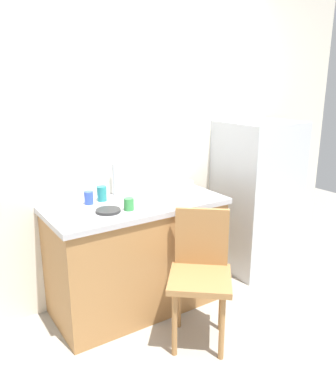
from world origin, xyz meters
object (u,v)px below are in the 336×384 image
chair (200,271)px  cup_teal (102,194)px  dish_tray (165,193)px  hotplate (108,211)px  cup_green (129,204)px  cup_white (188,186)px  cup_blue (89,198)px  refrigerator (256,196)px

chair → cup_teal: 0.92m
dish_tray → hotplate: dish_tray is taller
cup_green → cup_white: bearing=16.2°
cup_white → cup_green: cup_green is taller
cup_blue → cup_green: (0.18, -0.28, -0.00)m
hotplate → cup_white: (0.78, 0.15, 0.03)m
dish_tray → cup_green: 0.42m
cup_white → cup_blue: 0.83m
refrigerator → chair: bearing=-151.9°
cup_blue → refrigerator: bearing=-5.0°
dish_tray → hotplate: size_ratio=1.65×
refrigerator → hotplate: refrigerator is taller
hotplate → cup_green: (0.14, -0.04, 0.03)m
cup_blue → cup_green: bearing=-57.2°
chair → hotplate: bearing=171.2°
dish_tray → cup_teal: bearing=162.2°
cup_teal → cup_green: bearing=-77.4°
chair → cup_blue: size_ratio=9.49×
refrigerator → cup_teal: (-1.45, 0.16, 0.22)m
chair → cup_teal: (-0.35, 0.74, 0.40)m
refrigerator → cup_teal: 1.47m
hotplate → cup_teal: (0.07, 0.26, 0.04)m
dish_tray → cup_white: size_ratio=3.44×
dish_tray → chair: bearing=-100.2°
cup_green → hotplate: bearing=164.9°
hotplate → cup_blue: cup_blue is taller
cup_white → chair: bearing=-119.4°
refrigerator → dish_tray: refrigerator is taller
refrigerator → cup_green: refrigerator is taller
refrigerator → dish_tray: 1.01m
cup_blue → cup_teal: bearing=10.9°
chair → hotplate: size_ratio=5.24×
dish_tray → cup_white: 0.25m
chair → cup_green: 0.66m
cup_white → refrigerator: bearing=-3.6°
dish_tray → cup_blue: bearing=167.6°
cup_blue → cup_teal: size_ratio=0.85×
cup_teal → hotplate: bearing=-105.6°
chair → cup_blue: (-0.46, 0.72, 0.40)m
refrigerator → dish_tray: (-0.99, 0.01, 0.19)m
chair → cup_green: size_ratio=10.46×
hotplate → chair: bearing=-48.8°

